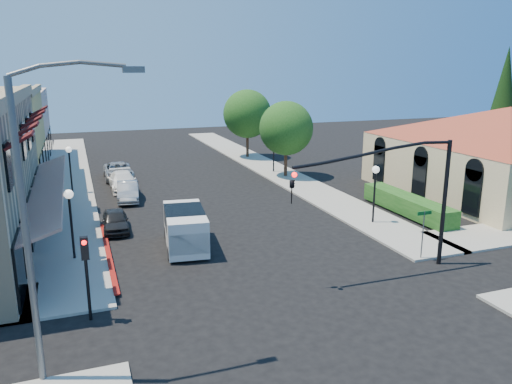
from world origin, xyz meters
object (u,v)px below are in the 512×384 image
object	(u,v)px
street_tree_a	(286,128)
street_tree_b	(247,114)
cobra_streetlight	(37,213)
lamppost_left_far	(69,158)
parked_car_b	(128,191)
secondary_signal	(86,263)
signal_mast_arm	(408,185)
parked_car_c	(123,181)
street_name_sign	(423,227)
parked_car_d	(118,171)
parked_car_a	(115,221)
lamppost_left_near	(70,207)
conifer_far	(503,100)
lamppost_right_far	(274,142)
white_van	(185,227)
lamppost_right_near	(375,180)

from	to	relation	value
street_tree_a	street_tree_b	bearing A→B (deg)	90.00
street_tree_b	cobra_streetlight	distance (m)	38.45
street_tree_a	lamppost_left_far	xyz separation A→B (m)	(-17.30, 0.00, -1.46)
lamppost_left_far	parked_car_b	size ratio (longest dim) A/B	0.88
secondary_signal	signal_mast_arm	bearing A→B (deg)	0.37
parked_car_c	lamppost_left_far	bearing A→B (deg)	-179.61
street_name_sign	parked_car_d	distance (m)	26.81
lamppost_left_far	parked_car_a	size ratio (longest dim) A/B	1.00
street_name_sign	lamppost_left_near	xyz separation A→B (m)	(-16.00, 5.80, 1.04)
conifer_far	street_name_sign	world-z (taller)	conifer_far
conifer_far	signal_mast_arm	distance (m)	27.71
street_tree_b	parked_car_b	bearing A→B (deg)	-135.45
lamppost_right_far	white_van	distance (m)	19.94
cobra_streetlight	lamppost_left_far	size ratio (longest dim) A/B	2.61
street_name_sign	lamppost_right_near	world-z (taller)	lamppost_right_near
street_name_sign	parked_car_d	bearing A→B (deg)	117.33
conifer_far	lamppost_right_near	distance (m)	22.21
street_tree_a	street_tree_b	world-z (taller)	street_tree_b
street_tree_a	street_name_sign	bearing A→B (deg)	-93.76
white_van	parked_car_a	world-z (taller)	white_van
lamppost_right_near	white_van	xyz separation A→B (m)	(-11.50, -0.21, -1.57)
conifer_far	street_tree_a	xyz separation A→B (m)	(-19.20, 4.00, -2.17)
signal_mast_arm	cobra_streetlight	bearing A→B (deg)	-166.89
lamppost_left_far	parked_car_c	distance (m)	4.23
street_tree_a	parked_car_d	size ratio (longest dim) A/B	1.31
street_name_sign	lamppost_left_near	world-z (taller)	lamppost_left_near
street_name_sign	lamppost_right_far	size ratio (longest dim) A/B	0.70
signal_mast_arm	lamppost_right_near	bearing A→B (deg)	67.88
lamppost_left_far	parked_car_b	bearing A→B (deg)	-42.47
street_tree_a	white_van	size ratio (longest dim) A/B	1.36
street_tree_b	parked_car_a	size ratio (longest dim) A/B	1.96
street_tree_a	conifer_far	bearing A→B (deg)	-11.77
cobra_streetlight	lamppost_left_near	xyz separation A→B (m)	(0.65, 10.00, -2.53)
signal_mast_arm	parked_car_c	world-z (taller)	signal_mast_arm
street_tree_b	parked_car_d	world-z (taller)	street_tree_b
parked_car_c	street_tree_b	bearing A→B (deg)	36.28
lamppost_left_near	white_van	size ratio (longest dim) A/B	0.75
lamppost_left_near	lamppost_right_near	size ratio (longest dim) A/B	1.00
cobra_streetlight	lamppost_right_far	distance (m)	31.53
white_van	parked_car_c	world-z (taller)	white_van
street_tree_b	lamppost_left_near	xyz separation A→B (m)	(-17.30, -24.00, -1.81)
signal_mast_arm	white_van	world-z (taller)	signal_mast_arm
street_name_sign	lamppost_right_near	distance (m)	5.98
secondary_signal	lamppost_right_near	world-z (taller)	lamppost_right_near
street_tree_a	street_tree_b	distance (m)	10.01
street_tree_b	signal_mast_arm	size ratio (longest dim) A/B	0.88
lamppost_right_near	parked_car_a	bearing A→B (deg)	164.82
street_tree_b	lamppost_right_near	world-z (taller)	street_tree_b
street_name_sign	white_van	xyz separation A→B (m)	(-10.50, 5.59, -0.53)
street_tree_b	lamppost_left_far	bearing A→B (deg)	-149.97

